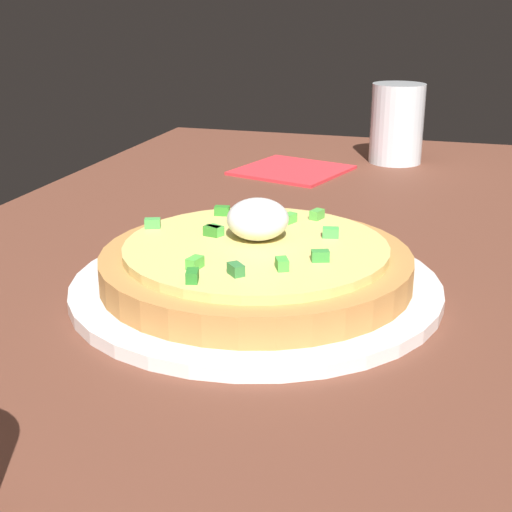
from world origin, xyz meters
The scene contains 5 objects.
dining_table centered at (0.00, 0.00, 1.22)cm, with size 125.82×64.92×2.44cm, color brown.
plate centered at (-4.66, -1.89, 2.95)cm, with size 28.96×28.96×1.01cm, color white.
pizza centered at (-4.60, -1.87, 5.03)cm, with size 24.24×24.24×6.22cm.
cup_near centered at (45.63, -7.12, 7.21)cm, with size 7.22×7.22×10.74cm.
napkin centered at (35.95, 5.20, 2.64)cm, with size 12.79×12.79×0.40cm, color red.
Camera 1 is at (-55.62, -17.01, 24.76)cm, focal length 51.10 mm.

